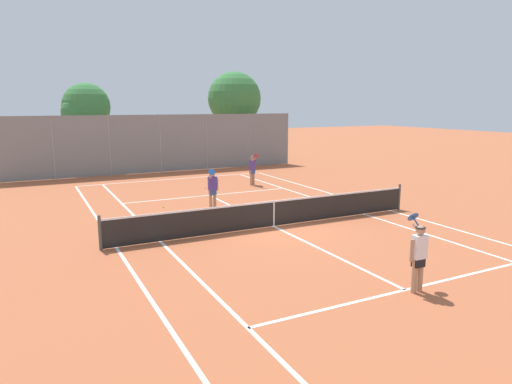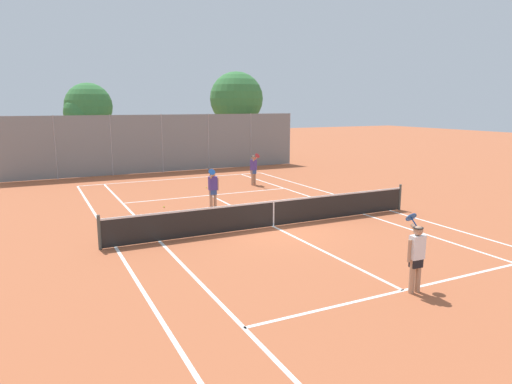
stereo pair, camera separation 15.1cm
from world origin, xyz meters
TOP-DOWN VIEW (x-y plane):
  - ground_plane at (0.00, 0.00)m, footprint 120.00×120.00m
  - court_line_markings at (0.00, 0.00)m, footprint 11.10×23.90m
  - tennis_net at (0.00, 0.00)m, footprint 12.00×0.10m
  - player_near_side at (0.15, -6.58)m, footprint 0.68×0.73m
  - player_far_left at (-0.94, 3.54)m, footprint 0.64×0.75m
  - player_far_right at (3.14, 8.04)m, footprint 0.47×0.88m
  - loose_tennis_ball_0 at (0.49, 8.24)m, footprint 0.07×0.07m
  - loose_tennis_ball_1 at (-2.71, 4.75)m, footprint 0.07×0.07m
  - back_fence at (0.00, 14.97)m, footprint 18.98×0.08m
  - tree_behind_left at (-4.12, 17.80)m, footprint 3.11×3.02m
  - tree_behind_right at (6.63, 17.92)m, footprint 3.97×3.97m

SIDE VIEW (x-z plane):
  - ground_plane at x=0.00m, z-range 0.00..0.00m
  - court_line_markings at x=0.00m, z-range 0.00..0.01m
  - loose_tennis_ball_0 at x=0.49m, z-range 0.00..0.07m
  - loose_tennis_ball_1 at x=-2.71m, z-range 0.00..0.07m
  - tennis_net at x=0.00m, z-range -0.03..1.04m
  - player_near_side at x=0.15m, z-range 0.04..1.81m
  - player_far_left at x=-0.94m, z-range 0.04..1.81m
  - player_far_right at x=3.14m, z-range 0.04..1.81m
  - back_fence at x=0.00m, z-range 0.00..3.70m
  - tree_behind_left at x=-4.12m, z-range 1.23..6.93m
  - tree_behind_right at x=6.63m, z-range 1.23..7.96m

